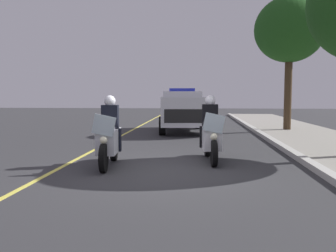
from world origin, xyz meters
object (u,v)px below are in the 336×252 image
Objects in this scene: tree_far_back at (290,30)px; police_suv at (182,109)px; police_motorcycle_lead_left at (109,137)px; police_motorcycle_lead_right at (211,134)px.

police_suv is at bearing -84.25° from tree_far_back.
tree_far_back is at bearing 144.60° from police_motorcycle_lead_left.
police_suv is at bearing 170.68° from police_motorcycle_lead_left.
police_motorcycle_lead_right is 0.43× the size of police_suv.
police_suv reaches higher than police_motorcycle_lead_left.
police_suv is 0.81× the size of tree_far_back.
police_motorcycle_lead_right is at bearing 8.14° from police_suv.
police_suv reaches higher than police_motorcycle_lead_right.
police_motorcycle_lead_left is at bearing -35.40° from tree_far_back.
police_suv is at bearing -171.86° from police_motorcycle_lead_right.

